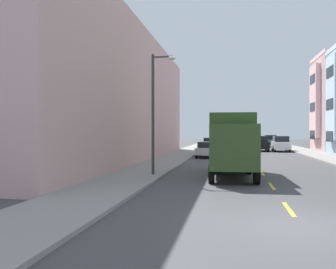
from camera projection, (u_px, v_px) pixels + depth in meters
ground_plane at (248, 155)px, 39.22m from camera, size 160.00×160.00×0.00m
sidewalk_left at (181, 154)px, 38.48m from camera, size 3.20×120.00×0.14m
sidewalk_right at (322, 156)px, 36.01m from camera, size 3.20×120.00×0.14m
lane_centerline_dashes at (251, 158)px, 33.80m from camera, size 0.14×47.20×0.01m
apartment_block_opposite at (94, 98)px, 31.70m from camera, size 10.00×36.00×10.97m
street_lamp at (156, 105)px, 19.90m from camera, size 1.35×0.28×6.63m
delivery_box_truck at (232, 141)px, 20.25m from camera, size 2.63×7.48×3.48m
parked_wagon_silver at (207, 149)px, 35.24m from camera, size 1.88×4.72×1.50m
parked_pickup_forest at (211, 145)px, 45.97m from camera, size 2.10×5.34×1.73m
parked_suv_white at (281, 144)px, 45.35m from camera, size 2.07×4.85×1.93m
parked_suv_teal at (270, 141)px, 59.20m from camera, size 1.96×4.80×1.93m
parked_suv_orange at (215, 141)px, 55.36m from camera, size 1.97×4.81×1.93m
moving_black_sedan at (260, 143)px, 46.29m from camera, size 1.95×4.80×1.93m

